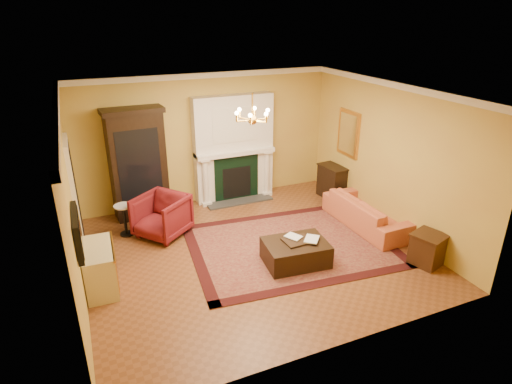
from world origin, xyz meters
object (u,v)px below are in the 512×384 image
wingback_armchair (161,214)px  commode (100,268)px  console_table (332,182)px  leather_ottoman (296,252)px  end_table (427,250)px  coral_sofa (367,208)px  pedestal_table (125,218)px  china_cabinet (138,166)px

wingback_armchair → commode: wingback_armchair is taller
wingback_armchair → console_table: size_ratio=1.22×
leather_ottoman → end_table: bearing=-17.7°
wingback_armchair → coral_sofa: 4.26m
pedestal_table → commode: bearing=-109.7°
pedestal_table → end_table: (4.84, -3.26, -0.10)m
coral_sofa → end_table: 1.67m
commode → china_cabinet: bearing=69.1°
wingback_armchair → commode: bearing=-81.7°
wingback_armchair → china_cabinet: bearing=151.4°
commode → wingback_armchair: bearing=49.5°
end_table → commode: bearing=164.1°
china_cabinet → wingback_armchair: china_cabinet is taller
china_cabinet → commode: 2.88m
commode → end_table: size_ratio=1.77×
leather_ottoman → wingback_armchair: bearing=140.3°
china_cabinet → leather_ottoman: (2.19, -3.16, -0.93)m
commode → end_table: bearing=-13.6°
pedestal_table → commode: size_ratio=0.66×
pedestal_table → leather_ottoman: bearing=-40.9°
end_table → console_table: bearing=88.9°
console_table → leather_ottoman: bearing=-139.8°
wingback_armchair → leather_ottoman: size_ratio=0.85×
console_table → leather_ottoman: 3.21m
end_table → china_cabinet: bearing=136.7°
pedestal_table → end_table: size_ratio=1.17×
china_cabinet → coral_sofa: size_ratio=1.08×
commode → console_table: console_table is taller
end_table → pedestal_table: bearing=146.0°
commode → leather_ottoman: (3.28, -0.61, -0.15)m
pedestal_table → wingback_armchair: bearing=-23.6°
china_cabinet → end_table: 6.05m
coral_sofa → leather_ottoman: bearing=107.8°
wingback_armchair → pedestal_table: (-0.69, 0.30, -0.09)m
wingback_armchair → console_table: bearing=55.0°
commode → console_table: 5.77m
china_cabinet → leather_ottoman: 3.96m
china_cabinet → leather_ottoman: size_ratio=2.08×
end_table → console_table: size_ratio=0.73×
commode → end_table: commode is taller
wingback_armchair → end_table: size_ratio=1.66×
pedestal_table → end_table: pedestal_table is taller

